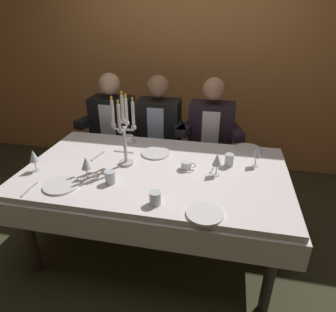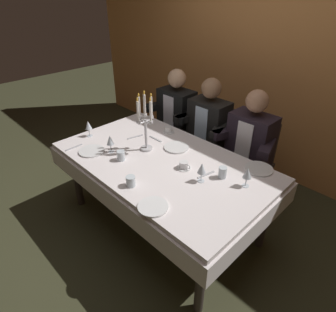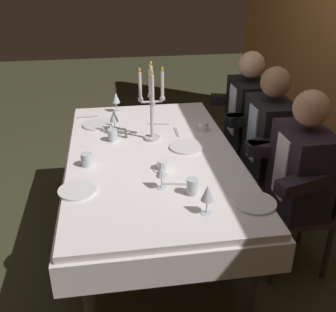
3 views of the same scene
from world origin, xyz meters
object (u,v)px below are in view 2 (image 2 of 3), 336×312
Objects in this scene: candelabra at (145,123)px; dinner_plate_1 at (92,151)px; dining_table at (162,171)px; wine_glass_2 at (88,125)px; wine_glass_3 at (110,141)px; wine_glass_0 at (247,173)px; dinner_plate_2 at (259,169)px; seated_diner_1 at (209,124)px; water_tumbler_2 at (223,172)px; water_tumbler_0 at (121,156)px; dinner_plate_0 at (153,207)px; coffee_cup_0 at (169,130)px; water_tumbler_1 at (131,181)px; coffee_cup_1 at (184,165)px; seated_diner_0 at (177,111)px; wine_glass_1 at (202,169)px; dinner_plate_3 at (176,147)px; seated_diner_2 at (251,140)px.

candelabra reaches higher than dinner_plate_1.
wine_glass_2 reaches higher than dining_table.
wine_glass_0 is at bearing 20.57° from wine_glass_3.
seated_diner_1 reaches higher than dinner_plate_2.
water_tumbler_0 is at bearing -151.97° from water_tumbler_2.
seated_diner_1 reaches higher than dinner_plate_0.
coffee_cup_0 is at bearing 128.69° from dining_table.
seated_diner_1 reaches higher than water_tumbler_1.
coffee_cup_1 is 1.23m from seated_diner_0.
water_tumbler_0 is 0.87m from water_tumbler_2.
candelabra is 0.69m from wine_glass_1.
water_tumbler_0 reaches higher than dinner_plate_1.
water_tumbler_1 is (-0.34, -0.43, -0.07)m from wine_glass_1.
wine_glass_3 reaches higher than water_tumbler_1.
water_tumbler_0 is at bearing -111.21° from dinner_plate_3.
dinner_plate_3 is at bearing 172.04° from water_tumbler_2.
wine_glass_1 is at bearing -1.87° from candelabra.
coffee_cup_0 is (-0.75, 0.89, 0.02)m from dinner_plate_0.
candelabra is 6.82× the size of water_tumbler_1.
wine_glass_0 is 1.24× the size of coffee_cup_0.
coffee_cup_0 reaches higher than dinner_plate_0.
wine_glass_1 is at bearing 15.41° from wine_glass_3.
dinner_plate_2 is 1.38× the size of wine_glass_1.
wine_glass_3 is 1.24× the size of coffee_cup_1.
wine_glass_1 reaches higher than dinner_plate_0.
dinner_plate_2 is 1.41m from seated_diner_0.
wine_glass_0 is 1.14m from seated_diner_1.
dinner_plate_2 is 1.65m from wine_glass_2.
wine_glass_0 is at bearing -26.50° from seated_diner_0.
coffee_cup_1 is (-0.45, -0.43, 0.02)m from dinner_plate_2.
wine_glass_1 is at bearing 85.82° from dinner_plate_0.
candelabra reaches higher than wine_glass_2.
water_tumbler_2 reaches higher than dinner_plate_0.
seated_diner_2 is (0.68, 0.46, -0.03)m from coffee_cup_0.
candelabra reaches higher than wine_glass_0.
dining_table is 20.75× the size of water_tumbler_2.
wine_glass_0 is at bearing 14.96° from dining_table.
dinner_plate_0 is 0.49m from wine_glass_1.
water_tumbler_0 is 0.68m from coffee_cup_0.
water_tumbler_1 reaches higher than dinner_plate_1.
seated_diner_0 reaches higher than dinner_plate_1.
wine_glass_2 is at bearing -120.78° from seated_diner_1.
wine_glass_1 is at bearing -28.24° from coffee_cup_0.
dinner_plate_1 is 1.42× the size of wine_glass_2.
wine_glass_2 is 0.13× the size of seated_diner_0.
coffee_cup_0 is at bearing -177.49° from dinner_plate_2.
seated_diner_2 is at bearing 55.75° from wine_glass_3.
dinner_plate_3 is 0.19× the size of seated_diner_1.
dinner_plate_2 is 0.53m from seated_diner_2.
wine_glass_1 is at bearing -118.90° from water_tumbler_2.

